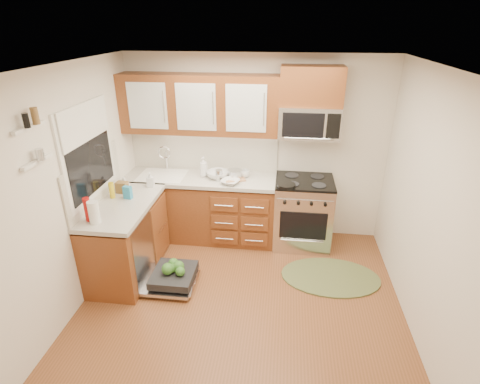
# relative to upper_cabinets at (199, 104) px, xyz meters

# --- Properties ---
(floor) EXTENTS (3.50, 3.50, 0.00)m
(floor) POSITION_rel_upper_cabinets_xyz_m (0.73, -1.57, -1.88)
(floor) COLOR brown
(floor) RESTS_ON ground
(ceiling) EXTENTS (3.50, 3.50, 0.00)m
(ceiling) POSITION_rel_upper_cabinets_xyz_m (0.73, -1.57, 0.62)
(ceiling) COLOR white
(ceiling) RESTS_ON ground
(wall_back) EXTENTS (3.50, 0.04, 2.50)m
(wall_back) POSITION_rel_upper_cabinets_xyz_m (0.73, 0.18, -0.62)
(wall_back) COLOR silver
(wall_back) RESTS_ON ground
(wall_front) EXTENTS (3.50, 0.04, 2.50)m
(wall_front) POSITION_rel_upper_cabinets_xyz_m (0.73, -3.33, -0.62)
(wall_front) COLOR silver
(wall_front) RESTS_ON ground
(wall_left) EXTENTS (0.04, 3.50, 2.50)m
(wall_left) POSITION_rel_upper_cabinets_xyz_m (-1.02, -1.57, -0.62)
(wall_left) COLOR silver
(wall_left) RESTS_ON ground
(wall_right) EXTENTS (0.04, 3.50, 2.50)m
(wall_right) POSITION_rel_upper_cabinets_xyz_m (2.48, -1.57, -0.62)
(wall_right) COLOR silver
(wall_right) RESTS_ON ground
(base_cabinet_back) EXTENTS (2.05, 0.60, 0.85)m
(base_cabinet_back) POSITION_rel_upper_cabinets_xyz_m (0.00, -0.12, -1.45)
(base_cabinet_back) COLOR #5F2C15
(base_cabinet_back) RESTS_ON ground
(base_cabinet_left) EXTENTS (0.60, 1.25, 0.85)m
(base_cabinet_left) POSITION_rel_upper_cabinets_xyz_m (-0.72, -1.05, -1.45)
(base_cabinet_left) COLOR #5F2C15
(base_cabinet_left) RESTS_ON ground
(countertop_back) EXTENTS (2.07, 0.64, 0.05)m
(countertop_back) POSITION_rel_upper_cabinets_xyz_m (0.00, -0.14, -0.97)
(countertop_back) COLOR beige
(countertop_back) RESTS_ON base_cabinet_back
(countertop_left) EXTENTS (0.64, 1.27, 0.05)m
(countertop_left) POSITION_rel_upper_cabinets_xyz_m (-0.71, -1.05, -0.97)
(countertop_left) COLOR beige
(countertop_left) RESTS_ON base_cabinet_left
(backsplash_back) EXTENTS (2.05, 0.02, 0.57)m
(backsplash_back) POSITION_rel_upper_cabinets_xyz_m (0.00, 0.16, -0.67)
(backsplash_back) COLOR silver
(backsplash_back) RESTS_ON ground
(backsplash_left) EXTENTS (0.02, 1.25, 0.57)m
(backsplash_left) POSITION_rel_upper_cabinets_xyz_m (-1.01, -1.05, -0.67)
(backsplash_left) COLOR silver
(backsplash_left) RESTS_ON ground
(upper_cabinets) EXTENTS (2.05, 0.35, 0.75)m
(upper_cabinets) POSITION_rel_upper_cabinets_xyz_m (0.00, 0.00, 0.00)
(upper_cabinets) COLOR #5F2C15
(upper_cabinets) RESTS_ON ground
(cabinet_over_mw) EXTENTS (0.76, 0.35, 0.47)m
(cabinet_over_mw) POSITION_rel_upper_cabinets_xyz_m (1.41, 0.00, 0.26)
(cabinet_over_mw) COLOR #5F2C15
(cabinet_over_mw) RESTS_ON ground
(range) EXTENTS (0.76, 0.64, 0.95)m
(range) POSITION_rel_upper_cabinets_xyz_m (1.41, -0.15, -1.40)
(range) COLOR silver
(range) RESTS_ON ground
(microwave) EXTENTS (0.76, 0.38, 0.40)m
(microwave) POSITION_rel_upper_cabinets_xyz_m (1.41, -0.02, -0.18)
(microwave) COLOR silver
(microwave) RESTS_ON ground
(sink) EXTENTS (0.62, 0.50, 0.26)m
(sink) POSITION_rel_upper_cabinets_xyz_m (-0.52, -0.16, -1.07)
(sink) COLOR white
(sink) RESTS_ON ground
(dishwasher) EXTENTS (0.70, 0.60, 0.20)m
(dishwasher) POSITION_rel_upper_cabinets_xyz_m (-0.13, -1.27, -1.77)
(dishwasher) COLOR silver
(dishwasher) RESTS_ON ground
(window) EXTENTS (0.03, 1.05, 1.05)m
(window) POSITION_rel_upper_cabinets_xyz_m (-1.01, -1.07, -0.32)
(window) COLOR white
(window) RESTS_ON ground
(window_blind) EXTENTS (0.02, 0.96, 0.40)m
(window_blind) POSITION_rel_upper_cabinets_xyz_m (-0.98, -1.07, 0.00)
(window_blind) COLOR white
(window_blind) RESTS_ON ground
(shelf_upper) EXTENTS (0.04, 0.40, 0.03)m
(shelf_upper) POSITION_rel_upper_cabinets_xyz_m (-0.99, -1.92, 0.17)
(shelf_upper) COLOR white
(shelf_upper) RESTS_ON ground
(shelf_lower) EXTENTS (0.04, 0.40, 0.03)m
(shelf_lower) POSITION_rel_upper_cabinets_xyz_m (-0.99, -1.92, -0.12)
(shelf_lower) COLOR white
(shelf_lower) RESTS_ON ground
(rug) EXTENTS (1.37, 1.10, 0.02)m
(rug) POSITION_rel_upper_cabinets_xyz_m (1.75, -0.91, -1.86)
(rug) COLOR #566137
(rug) RESTS_ON ground
(skillet) EXTENTS (0.28, 0.28, 0.04)m
(skillet) POSITION_rel_upper_cabinets_xyz_m (1.16, -0.40, -0.90)
(skillet) COLOR black
(skillet) RESTS_ON range
(stock_pot) EXTENTS (0.26, 0.26, 0.12)m
(stock_pot) POSITION_rel_upper_cabinets_xyz_m (0.48, -0.13, -0.89)
(stock_pot) COLOR silver
(stock_pot) RESTS_ON countertop_back
(cutting_board) EXTENTS (0.31, 0.25, 0.02)m
(cutting_board) POSITION_rel_upper_cabinets_xyz_m (0.48, -0.19, -0.94)
(cutting_board) COLOR #AF7950
(cutting_board) RESTS_ON countertop_back
(canister) EXTENTS (0.12, 0.12, 0.15)m
(canister) POSITION_rel_upper_cabinets_xyz_m (0.28, -0.23, -0.87)
(canister) COLOR silver
(canister) RESTS_ON countertop_back
(paper_towel_roll) EXTENTS (0.14, 0.14, 0.24)m
(paper_towel_roll) POSITION_rel_upper_cabinets_xyz_m (-0.81, -1.51, -0.83)
(paper_towel_roll) COLOR white
(paper_towel_roll) RESTS_ON countertop_left
(mustard_bottle) EXTENTS (0.08, 0.08, 0.19)m
(mustard_bottle) POSITION_rel_upper_cabinets_xyz_m (-0.90, -0.90, -0.85)
(mustard_bottle) COLOR gold
(mustard_bottle) RESTS_ON countertop_left
(red_bottle) EXTENTS (0.09, 0.09, 0.26)m
(red_bottle) POSITION_rel_upper_cabinets_xyz_m (-0.90, -1.47, -0.82)
(red_bottle) COLOR #A40F0D
(red_bottle) RESTS_ON countertop_left
(wooden_box) EXTENTS (0.15, 0.11, 0.14)m
(wooden_box) POSITION_rel_upper_cabinets_xyz_m (-0.84, -0.75, -0.88)
(wooden_box) COLOR brown
(wooden_box) RESTS_ON countertop_left
(blue_carton) EXTENTS (0.11, 0.07, 0.16)m
(blue_carton) POSITION_rel_upper_cabinets_xyz_m (-0.70, -0.90, -0.87)
(blue_carton) COLOR teal
(blue_carton) RESTS_ON countertop_left
(bowl_a) EXTENTS (0.30, 0.30, 0.06)m
(bowl_a) POSITION_rel_upper_cabinets_xyz_m (0.44, -0.32, -0.92)
(bowl_a) COLOR #999999
(bowl_a) RESTS_ON countertop_back
(bowl_b) EXTENTS (0.36, 0.36, 0.09)m
(bowl_b) POSITION_rel_upper_cabinets_xyz_m (0.24, -0.14, -0.90)
(bowl_b) COLOR #999999
(bowl_b) RESTS_ON countertop_back
(cup) EXTENTS (0.17, 0.17, 0.10)m
(cup) POSITION_rel_upper_cabinets_xyz_m (0.61, -0.07, -0.90)
(cup) COLOR #999999
(cup) RESTS_ON countertop_back
(soap_bottle_a) EXTENTS (0.13, 0.13, 0.28)m
(soap_bottle_a) POSITION_rel_upper_cabinets_xyz_m (0.05, -0.11, -0.81)
(soap_bottle_a) COLOR #999999
(soap_bottle_a) RESTS_ON countertop_back
(soap_bottle_b) EXTENTS (0.10, 0.10, 0.19)m
(soap_bottle_b) POSITION_rel_upper_cabinets_xyz_m (-0.55, -0.52, -0.85)
(soap_bottle_b) COLOR #999999
(soap_bottle_b) RESTS_ON countertop_left
(soap_bottle_c) EXTENTS (0.14, 0.14, 0.16)m
(soap_bottle_c) POSITION_rel_upper_cabinets_xyz_m (-0.85, -0.65, -0.87)
(soap_bottle_c) COLOR #999999
(soap_bottle_c) RESTS_ON countertop_left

